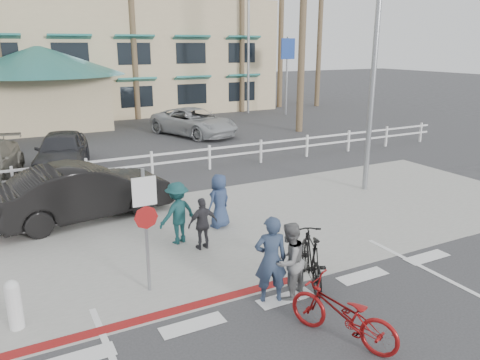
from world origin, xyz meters
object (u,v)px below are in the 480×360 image
sign_post (146,225)px  car_white_sedan (84,192)px  bike_red (342,314)px  bike_black (311,258)px

sign_post → car_white_sedan: 4.98m
sign_post → bike_red: (2.38, -3.19, -0.93)m
bike_black → car_white_sedan: car_white_sedan is taller
sign_post → bike_red: size_ratio=1.45×
sign_post → bike_black: size_ratio=1.50×
sign_post → car_white_sedan: sign_post is taller
bike_red → car_white_sedan: 8.56m
sign_post → car_white_sedan: (-0.36, 4.92, -0.64)m
bike_black → car_white_sedan: size_ratio=0.39×
sign_post → car_white_sedan: bearing=94.2°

